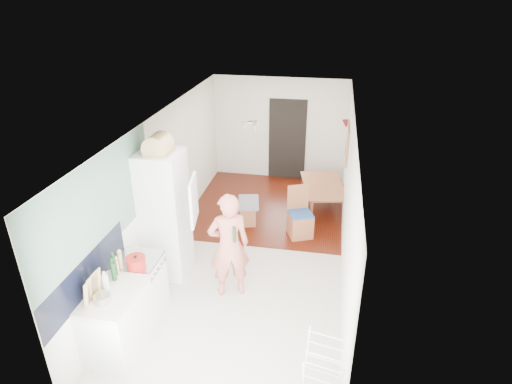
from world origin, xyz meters
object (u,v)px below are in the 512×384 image
(dining_table, at_px, (324,197))
(dining_chair, at_px, (301,213))
(drying_rack, at_px, (324,373))
(stool, at_px, (248,215))
(person, at_px, (229,237))

(dining_table, xyz_separation_m, dining_chair, (-0.41, -1.31, 0.27))
(dining_table, bearing_deg, drying_rack, 170.38)
(dining_chair, relative_size, stool, 2.39)
(dining_table, distance_m, dining_chair, 1.40)
(person, xyz_separation_m, drying_rack, (1.51, -1.71, -0.59))
(person, bearing_deg, stool, -107.66)
(drying_rack, bearing_deg, dining_chair, 110.75)
(dining_chair, bearing_deg, person, -138.90)
(dining_table, xyz_separation_m, drying_rack, (0.18, -4.91, 0.20))
(dining_table, relative_size, dining_chair, 1.28)
(person, relative_size, drying_rack, 2.37)
(person, relative_size, dining_chair, 2.04)
(dining_table, distance_m, stool, 1.82)
(person, bearing_deg, drying_rack, 109.56)
(dining_chair, relative_size, drying_rack, 1.16)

